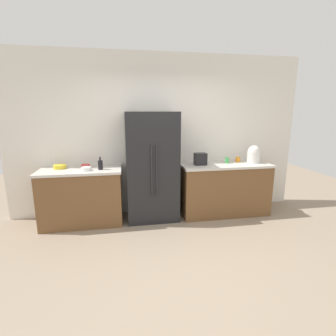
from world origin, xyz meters
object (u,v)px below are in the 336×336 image
Objects in this scene: cup_a at (227,160)px; bowl_a at (60,167)px; rice_cooker at (254,154)px; cup_b at (238,159)px; bottle_a at (100,165)px; bowl_c at (86,169)px; toaster at (200,159)px; bowl_b at (86,166)px; refrigerator at (152,167)px.

cup_a is 0.54× the size of bowl_a.
rice_cooker is 3.51× the size of cup_b.
bowl_c is at bearing -170.74° from bottle_a.
toaster is 0.78m from cup_b.
bottle_a reaches higher than cup_a.
bowl_a is 1.39× the size of bowl_b.
refrigerator reaches higher than bottle_a.
bottle_a is 0.69m from bowl_a.
rice_cooker is (1.86, -0.01, 0.16)m from refrigerator.
bowl_b is (-2.71, -0.01, -0.02)m from cup_b.
cup_a is 0.75× the size of bowl_b.
toaster is 0.53m from cup_a.
toaster is at bearing 3.00° from bowl_c.
bowl_b is at bearing 143.13° from bottle_a.
cup_b is at bearing 5.10° from bowl_c.
toaster is at bearing -1.64° from refrigerator.
cup_b is (1.62, 0.11, 0.05)m from refrigerator.
bowl_a is at bearing 178.66° from cup_a.
bottle_a is at bearing -178.31° from rice_cooker.
toaster reaches higher than bowl_c.
cup_b is at bearing 4.73° from bottle_a.
rice_cooker is 2.70m from bottle_a.
bowl_a is (-2.35, 0.12, -0.07)m from toaster.
bowl_c is (-2.43, -0.16, -0.03)m from cup_a.
refrigerator is 0.85m from bottle_a.
bowl_b is (-1.94, 0.13, -0.08)m from toaster.
toaster is at bearing -3.76° from bowl_b.
bowl_c reaches higher than bowl_b.
toaster reaches higher than bowl_a.
toaster is 1.01m from rice_cooker.
cup_a reaches higher than cup_b.
toaster is 1.37× the size of bowl_c.
toaster is at bearing -3.04° from bowl_a.
cup_b is at bearing 152.95° from rice_cooker.
bottle_a is (-1.69, -0.06, -0.03)m from toaster.
bowl_a is at bearing -179.62° from bowl_b.
bottle_a is 0.32m from bowl_b.
bowl_a is (-2.87, 0.07, -0.02)m from cup_a.
bowl_c is at bearing -26.92° from bowl_a.
cup_a reaches higher than bowl_c.
cup_a is 0.26m from cup_b.
bottle_a is 1.92× the size of cup_a.
rice_cooker is 2.07× the size of bowl_c.
rice_cooker is 2.96m from bowl_b.
bowl_c is at bearing -177.00° from toaster.
bowl_b is (0.40, 0.00, -0.00)m from bowl_a.
bowl_c is (-2.92, -0.12, -0.13)m from rice_cooker.
rice_cooker reaches higher than cup_a.
toaster is 2.35m from bowl_a.
bowl_c is (-0.22, -0.04, -0.05)m from bottle_a.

